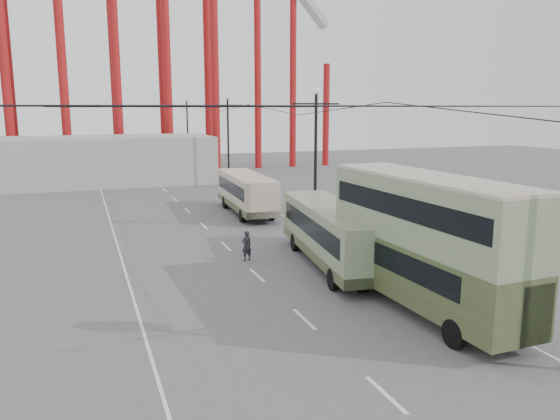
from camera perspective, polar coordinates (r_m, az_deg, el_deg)
name	(u,v)px	position (r m, az deg, el deg)	size (l,w,h in m)	color
ground	(380,359)	(18.70, 10.43, -15.08)	(160.00, 160.00, 0.00)	#555558
road_markings	(214,233)	(35.93, -6.95, -2.38)	(12.52, 120.00, 0.01)	silver
lamp_post_mid	(315,161)	(35.62, 3.73, 5.18)	(3.20, 0.44, 9.32)	black
lamp_post_far	(228,141)	(56.38, -5.43, 7.17)	(3.20, 0.44, 9.32)	black
lamp_post_distant	(188,132)	(77.82, -9.63, 8.02)	(3.20, 0.44, 9.32)	black
fairground_shed	(107,160)	(61.72, -17.61, 4.99)	(22.00, 10.00, 5.00)	#989893
double_decker_bus	(426,237)	(22.22, 15.03, -2.70)	(2.96, 10.31, 5.49)	#394726
single_decker_green	(332,233)	(28.12, 5.46, -2.36)	(3.96, 11.23, 3.11)	#6F7E5C
single_decker_cream	(246,192)	(41.94, -3.55, 1.91)	(2.87, 9.80, 3.02)	#BAAB96
pedestrian	(247,246)	(29.19, -3.52, -3.75)	(0.59, 0.39, 1.63)	black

